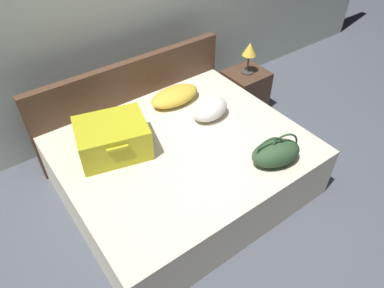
% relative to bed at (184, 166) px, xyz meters
% --- Properties ---
extents(ground_plane, '(12.00, 12.00, 0.00)m').
position_rel_bed_xyz_m(ground_plane, '(0.00, -0.40, -0.25)').
color(ground_plane, '#4C515B').
extents(back_wall, '(8.00, 0.10, 2.60)m').
position_rel_bed_xyz_m(back_wall, '(0.00, 1.25, 1.05)').
color(back_wall, '#B7C1B2').
rests_on(back_wall, ground).
extents(bed, '(1.98, 1.66, 0.50)m').
position_rel_bed_xyz_m(bed, '(0.00, 0.00, 0.00)').
color(bed, beige).
rests_on(bed, ground).
extents(headboard, '(2.02, 0.08, 0.90)m').
position_rel_bed_xyz_m(headboard, '(0.00, 0.87, 0.20)').
color(headboard, '#4C3323').
rests_on(headboard, ground).
extents(hard_case_large, '(0.64, 0.56, 0.28)m').
position_rel_bed_xyz_m(hard_case_large, '(-0.50, 0.27, 0.39)').
color(hard_case_large, gold).
rests_on(hard_case_large, bed).
extents(duffel_bag, '(0.45, 0.34, 0.28)m').
position_rel_bed_xyz_m(duffel_bag, '(0.46, -0.60, 0.36)').
color(duffel_bag, '#2D4C2D').
rests_on(duffel_bag, bed).
extents(pillow_near_headboard, '(0.51, 0.28, 0.15)m').
position_rel_bed_xyz_m(pillow_near_headboard, '(0.30, 0.56, 0.32)').
color(pillow_near_headboard, gold).
rests_on(pillow_near_headboard, bed).
extents(pillow_center_head, '(0.39, 0.28, 0.19)m').
position_rel_bed_xyz_m(pillow_center_head, '(0.42, 0.17, 0.35)').
color(pillow_center_head, white).
rests_on(pillow_center_head, bed).
extents(nightstand, '(0.44, 0.40, 0.49)m').
position_rel_bed_xyz_m(nightstand, '(1.27, 0.58, -0.01)').
color(nightstand, '#4C3323').
rests_on(nightstand, ground).
extents(table_lamp, '(0.15, 0.15, 0.35)m').
position_rel_bed_xyz_m(table_lamp, '(1.27, 0.58, 0.49)').
color(table_lamp, '#3F3833').
rests_on(table_lamp, nightstand).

